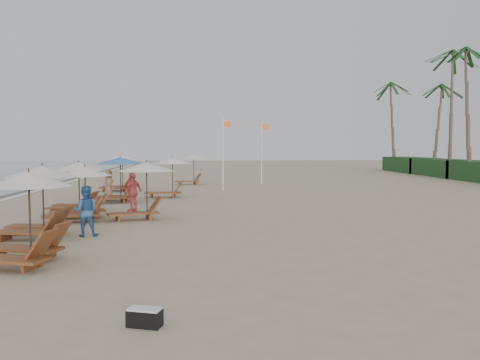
{
  "coord_description": "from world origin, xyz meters",
  "views": [
    {
      "loc": [
        -0.77,
        -15.1,
        2.87
      ],
      "look_at": [
        1.0,
        7.33,
        1.3
      ],
      "focal_mm": 36.83,
      "sensor_mm": 36.0,
      "label": 1
    }
  ],
  "objects": [
    {
      "name": "inland_station_0",
      "position": [
        -3.12,
        4.27,
        1.39
      ],
      "size": [
        2.7,
        2.24,
        2.22
      ],
      "color": "brown",
      "rests_on": "ground"
    },
    {
      "name": "lounger_station_0",
      "position": [
        -5.17,
        -2.97,
        1.02
      ],
      "size": [
        2.61,
        2.47,
        2.25
      ],
      "color": "brown",
      "rests_on": "ground"
    },
    {
      "name": "lounger_station_5",
      "position": [
        -6.0,
        16.49,
        1.09
      ],
      "size": [
        2.5,
        2.34,
        2.33
      ],
      "color": "brown",
      "rests_on": "ground"
    },
    {
      "name": "inland_station_2",
      "position": [
        -1.5,
        21.5,
        1.46
      ],
      "size": [
        2.59,
        2.24,
        2.22
      ],
      "color": "brown",
      "rests_on": "ground"
    },
    {
      "name": "lounger_station_1",
      "position": [
        -5.94,
        0.68,
        1.16
      ],
      "size": [
        2.63,
        2.33,
        2.25
      ],
      "color": "brown",
      "rests_on": "ground"
    },
    {
      "name": "duffel_bag",
      "position": [
        -1.68,
        -7.36,
        0.15
      ],
      "size": [
        0.59,
        0.42,
        0.3
      ],
      "color": "black",
      "rests_on": "ground"
    },
    {
      "name": "lounger_station_2",
      "position": [
        -5.51,
        4.14,
        0.95
      ],
      "size": [
        2.63,
        2.54,
        2.07
      ],
      "color": "brown",
      "rests_on": "ground"
    },
    {
      "name": "lounger_station_4",
      "position": [
        -5.08,
        10.33,
        1.23
      ],
      "size": [
        2.64,
        2.4,
        2.29
      ],
      "color": "brown",
      "rests_on": "ground"
    },
    {
      "name": "beachgoer_far_b",
      "position": [
        -5.72,
        11.53,
        0.81
      ],
      "size": [
        0.71,
        0.9,
        1.62
      ],
      "primitive_type": "imported",
      "rotation": [
        0.0,
        0.0,
        1.3
      ],
      "color": "#A37658",
      "rests_on": "ground"
    },
    {
      "name": "lounger_station_3",
      "position": [
        -6.25,
        6.54,
        1.1
      ],
      "size": [
        2.47,
        2.14,
        2.16
      ],
      "color": "brown",
      "rests_on": "ground"
    },
    {
      "name": "ground",
      "position": [
        0.0,
        0.0,
        0.0
      ],
      "size": [
        160.0,
        160.0,
        0.0
      ],
      "primitive_type": "plane",
      "color": "tan",
      "rests_on": "ground"
    },
    {
      "name": "inland_station_1",
      "position": [
        -2.62,
        12.49,
        1.34
      ],
      "size": [
        2.75,
        2.24,
        2.22
      ],
      "color": "brown",
      "rests_on": "ground"
    },
    {
      "name": "flag_pole_far",
      "position": [
        3.84,
        21.99,
        2.6
      ],
      "size": [
        0.6,
        0.08,
        4.69
      ],
      "color": "silver",
      "rests_on": "ground"
    },
    {
      "name": "flag_pole_near",
      "position": [
        0.66,
        16.57,
        2.57
      ],
      "size": [
        0.59,
        0.08,
        4.65
      ],
      "color": "silver",
      "rests_on": "ground"
    },
    {
      "name": "beachgoer_mid_a",
      "position": [
        -4.43,
        0.71,
        0.81
      ],
      "size": [
        0.82,
        0.66,
        1.62
      ],
      "primitive_type": "imported",
      "rotation": [
        0.0,
        0.0,
        3.2
      ],
      "color": "#2D5787",
      "rests_on": "ground"
    },
    {
      "name": "beachgoer_far_a",
      "position": [
        -3.75,
        6.56,
        0.86
      ],
      "size": [
        0.94,
        1.06,
        1.72
      ],
      "primitive_type": "imported",
      "rotation": [
        0.0,
        0.0,
        4.08
      ],
      "color": "#D45557",
      "rests_on": "ground"
    }
  ]
}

